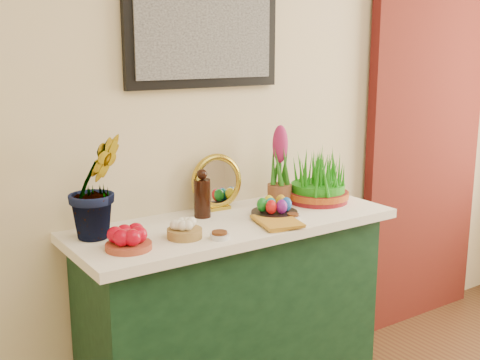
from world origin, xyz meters
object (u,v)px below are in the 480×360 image
sideboard (234,321)px  mirror (217,183)px  book (259,223)px  wheatgrass_sabzeh (318,180)px  hyacinth_green (96,170)px

sideboard → mirror: 0.61m
book → wheatgrass_sabzeh: size_ratio=0.74×
hyacinth_green → mirror: 0.62m
mirror → wheatgrass_sabzeh: mirror is taller
sideboard → hyacinth_green: bearing=170.9°
sideboard → wheatgrass_sabzeh: 0.75m
mirror → wheatgrass_sabzeh: size_ratio=0.87×
wheatgrass_sabzeh → book: bearing=-159.9°
sideboard → book: size_ratio=6.08×
sideboard → hyacinth_green: (-0.56, 0.09, 0.73)m
book → wheatgrass_sabzeh: (0.46, 0.17, 0.09)m
sideboard → hyacinth_green: hyacinth_green is taller
sideboard → book: 0.50m
mirror → book: (-0.00, -0.33, -0.11)m
wheatgrass_sabzeh → mirror: bearing=161.1°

